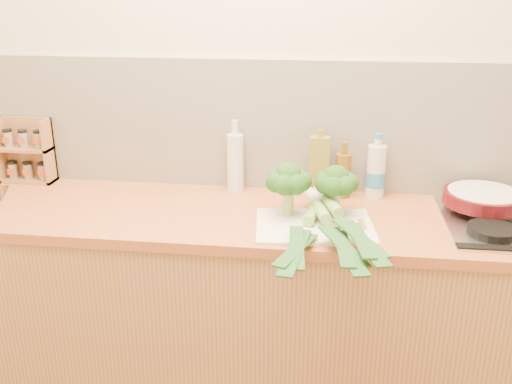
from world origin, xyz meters
TOP-DOWN VIEW (x-y plane):
  - room_shell at (0.00, 1.49)m, footprint 3.50×3.50m
  - counter at (0.00, 1.20)m, footprint 3.20×0.62m
  - chopping_board at (0.26, 1.08)m, footprint 0.45×0.35m
  - broccoli_left at (0.16, 1.16)m, footprint 0.17×0.17m
  - broccoli_right at (0.33, 1.19)m, footprint 0.16×0.16m
  - leek_front at (0.24, 1.06)m, footprint 0.15×0.70m
  - leek_mid at (0.30, 1.04)m, footprint 0.23×0.68m
  - leek_back at (0.35, 1.05)m, footprint 0.25×0.65m
  - skillet at (0.89, 1.30)m, footprint 0.43×0.30m
  - spice_rack at (-1.01, 1.44)m, footprint 0.23×0.09m
  - oil_tin at (0.26, 1.41)m, footprint 0.08×0.05m
  - glass_bottle at (-0.08, 1.44)m, footprint 0.07×0.07m
  - amber_bottle at (0.36, 1.42)m, footprint 0.06×0.06m
  - water_bottle at (0.49, 1.44)m, footprint 0.08×0.08m

SIDE VIEW (x-z plane):
  - counter at x=0.00m, z-range 0.00..0.90m
  - chopping_board at x=0.26m, z-range 0.90..0.91m
  - leek_front at x=0.24m, z-range 0.91..0.96m
  - leek_mid at x=0.30m, z-range 0.93..0.97m
  - skillet at x=0.89m, z-range 0.94..0.99m
  - leek_back at x=0.35m, z-range 0.95..0.99m
  - amber_bottle at x=0.36m, z-range 0.88..1.11m
  - water_bottle at x=0.49m, z-range 0.88..1.13m
  - spice_rack at x=-1.01m, z-range 0.88..1.16m
  - glass_bottle at x=-0.08m, z-range 0.88..1.18m
  - oil_tin at x=0.26m, z-range 0.89..1.17m
  - broccoli_right at x=0.33m, z-range 0.94..1.14m
  - broccoli_left at x=0.16m, z-range 0.95..1.15m
  - room_shell at x=0.00m, z-range -0.58..2.92m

